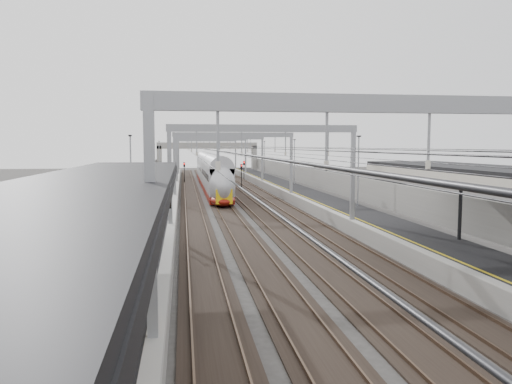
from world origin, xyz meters
name	(u,v)px	position (x,y,z in m)	size (l,w,h in m)	color
platform_left	(160,197)	(-8.00, 45.00, 0.50)	(4.00, 120.00, 1.00)	black
platform_right	(300,195)	(8.00, 45.00, 0.50)	(4.00, 120.00, 1.00)	black
tracks	(231,200)	(0.00, 45.00, 0.05)	(11.40, 140.00, 0.20)	black
overhead_line	(226,146)	(0.00, 51.62, 6.14)	(13.00, 140.00, 6.60)	gray
canopy_left	(89,185)	(-8.02, 2.99, 5.09)	(4.40, 30.00, 4.24)	black
overbridge	(207,150)	(0.00, 100.00, 5.31)	(22.00, 2.20, 6.90)	gray
wall_left	(130,187)	(-11.20, 45.00, 1.60)	(0.30, 120.00, 3.20)	gray
wall_right	(326,185)	(11.20, 45.00, 1.60)	(0.30, 120.00, 3.20)	gray
train	(211,176)	(-1.50, 58.54, 2.02)	(2.59, 47.20, 4.10)	maroon
signal_green	(184,169)	(-5.20, 71.18, 2.42)	(0.32, 0.32, 3.48)	black
signal_red_near	(241,171)	(3.20, 62.29, 2.42)	(0.32, 0.32, 3.48)	black
signal_red_far	(244,167)	(5.40, 77.13, 2.42)	(0.32, 0.32, 3.48)	black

